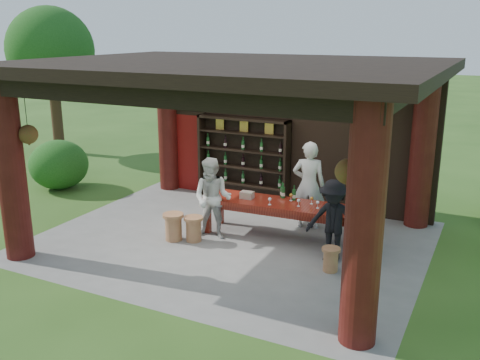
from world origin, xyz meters
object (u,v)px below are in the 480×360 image
at_px(wine_shelf, 243,159).
at_px(napkin_basket, 247,195).
at_px(stool_far_left, 173,226).
at_px(stool_near_right, 331,259).
at_px(stool_near_left, 194,228).
at_px(guest_man, 333,221).
at_px(tasting_table, 280,208).
at_px(host, 309,185).
at_px(guest_woman, 213,199).

height_order(wine_shelf, napkin_basket, wine_shelf).
xyz_separation_m(wine_shelf, stool_far_left, (-0.10, -2.93, -0.74)).
bearing_deg(stool_near_right, stool_far_left, -179.81).
relative_size(stool_near_left, guest_man, 0.33).
bearing_deg(napkin_basket, guest_man, -15.23).
bearing_deg(guest_man, stool_near_left, -172.20).
height_order(tasting_table, host, host).
height_order(wine_shelf, stool_far_left, wine_shelf).
xyz_separation_m(wine_shelf, guest_man, (3.00, -2.47, -0.27)).
xyz_separation_m(stool_far_left, napkin_basket, (1.14, 0.99, 0.53)).
bearing_deg(guest_man, wine_shelf, 141.59).
xyz_separation_m(wine_shelf, host, (2.04, -1.06, -0.10)).
bearing_deg(stool_far_left, stool_near_right, 0.19).
bearing_deg(host, stool_near_right, 104.68).
bearing_deg(stool_near_right, guest_man, 104.92).
relative_size(host, guest_man, 1.22).
xyz_separation_m(stool_near_right, guest_woman, (-2.59, 0.47, 0.59)).
bearing_deg(host, stool_far_left, 25.77).
relative_size(guest_woman, guest_man, 1.08).
bearing_deg(guest_man, host, 125.31).
relative_size(stool_near_right, napkin_basket, 1.65).
distance_m(host, guest_woman, 2.06).
height_order(stool_near_left, stool_near_right, stool_near_left).
height_order(wine_shelf, stool_near_right, wine_shelf).
distance_m(host, guest_man, 1.72).
height_order(stool_near_right, guest_woman, guest_woman).
bearing_deg(guest_woman, host, 32.45).
distance_m(stool_far_left, guest_man, 3.17).
distance_m(stool_near_left, guest_man, 2.78).
relative_size(wine_shelf, stool_near_right, 5.43).
height_order(stool_near_left, stool_far_left, stool_far_left).
xyz_separation_m(host, napkin_basket, (-1.00, -0.88, -0.11)).
distance_m(stool_near_right, guest_woman, 2.70).
bearing_deg(wine_shelf, guest_man, -39.48).
relative_size(tasting_table, napkin_basket, 12.30).
relative_size(guest_man, napkin_basket, 5.83).
height_order(stool_near_left, guest_woman, guest_woman).
height_order(stool_near_right, stool_far_left, stool_far_left).
xyz_separation_m(stool_near_left, host, (1.76, 1.74, 0.66)).
relative_size(stool_near_left, napkin_basket, 1.93).
distance_m(stool_near_right, stool_far_left, 3.22).
distance_m(wine_shelf, guest_woman, 2.52).
bearing_deg(wine_shelf, stool_near_right, -43.10).
height_order(wine_shelf, stool_near_left, wine_shelf).
bearing_deg(wine_shelf, napkin_basket, -61.85).
xyz_separation_m(wine_shelf, napkin_basket, (1.04, -1.94, -0.21)).
xyz_separation_m(stool_far_left, guest_woman, (0.63, 0.48, 0.53)).
relative_size(tasting_table, guest_woman, 1.95).
xyz_separation_m(wine_shelf, stool_near_left, (0.28, -2.80, -0.76)).
xyz_separation_m(tasting_table, stool_near_left, (-1.46, -0.91, -0.36)).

